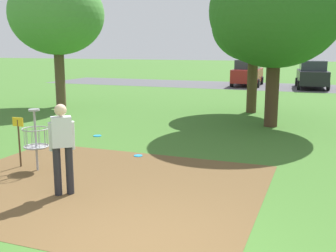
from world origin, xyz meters
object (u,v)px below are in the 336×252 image
tree_near_right (254,26)px  parked_car_leftmost (248,73)px  frisbee_by_tee (138,156)px  player_foreground_watching (62,144)px  frisbee_mid_grass (97,136)px  parked_car_center_left (312,74)px  disc_golf_basket (34,137)px  tree_near_left (276,11)px  tree_mid_center (57,15)px

tree_near_right → parked_car_leftmost: size_ratio=1.18×
tree_near_right → frisbee_by_tee: bearing=-100.4°
player_foreground_watching → frisbee_mid_grass: size_ratio=6.96×
frisbee_by_tee → parked_car_center_left: bearing=79.8°
disc_golf_basket → parked_car_leftmost: (0.86, 22.17, 0.17)m
player_foreground_watching → tree_near_left: size_ratio=0.30×
frisbee_mid_grass → tree_mid_center: (-4.84, 4.98, 4.12)m
player_foreground_watching → parked_car_center_left: 23.17m
frisbee_mid_grass → tree_mid_center: size_ratio=0.04×
tree_mid_center → frisbee_by_tee: bearing=-43.5°
disc_golf_basket → tree_mid_center: size_ratio=0.23×
tree_near_left → tree_near_right: tree_near_left is taller
tree_near_left → tree_mid_center: (-9.67, 1.42, 0.24)m
player_foreground_watching → tree_near_right: 11.49m
parked_car_center_left → frisbee_by_tee: bearing=-100.2°
player_foreground_watching → tree_near_left: tree_near_left is taller
player_foreground_watching → tree_near_left: 9.16m
disc_golf_basket → frisbee_mid_grass: size_ratio=5.65×
parked_car_leftmost → frisbee_by_tee: bearing=-87.7°
frisbee_by_tee → tree_near_right: tree_near_right is taller
tree_mid_center → parked_car_center_left: (10.59, 13.23, -3.21)m
tree_near_left → tree_near_right: (-1.15, 2.86, -0.33)m
disc_golf_basket → parked_car_center_left: parked_car_center_left is taller
player_foreground_watching → parked_car_center_left: parked_car_center_left is taller
parked_car_leftmost → parked_car_center_left: same height
tree_mid_center → parked_car_center_left: bearing=51.3°
frisbee_by_tee → tree_mid_center: size_ratio=0.04×
parked_car_leftmost → parked_car_center_left: (4.37, -0.38, 0.00)m
parked_car_center_left → tree_near_left: bearing=-93.6°
frisbee_mid_grass → parked_car_leftmost: size_ratio=0.06×
frisbee_by_tee → frisbee_mid_grass: size_ratio=0.88×
disc_golf_basket → tree_mid_center: 10.65m
disc_golf_basket → parked_car_center_left: 22.41m
player_foreground_watching → tree_mid_center: size_ratio=0.29×
disc_golf_basket → tree_near_right: bearing=72.5°
disc_golf_basket → frisbee_by_tee: disc_golf_basket is taller
disc_golf_basket → tree_near_left: size_ratio=0.24×
frisbee_by_tee → tree_near_right: bearing=79.6°
disc_golf_basket → frisbee_by_tee: bearing=48.5°
disc_golf_basket → tree_near_left: bearing=58.9°
player_foreground_watching → parked_car_center_left: size_ratio=0.39×
frisbee_mid_grass → tree_mid_center: 8.07m
tree_near_right → parked_car_center_left: 12.26m
parked_car_center_left → tree_near_right: bearing=-100.0°
tree_near_right → disc_golf_basket: bearing=-107.5°
frisbee_by_tee → tree_mid_center: bearing=136.5°
parked_car_leftmost → tree_near_left: bearing=-77.1°
parked_car_leftmost → tree_near_right: bearing=-79.3°
frisbee_by_tee → frisbee_mid_grass: 2.77m
frisbee_mid_grass → tree_mid_center: tree_mid_center is taller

